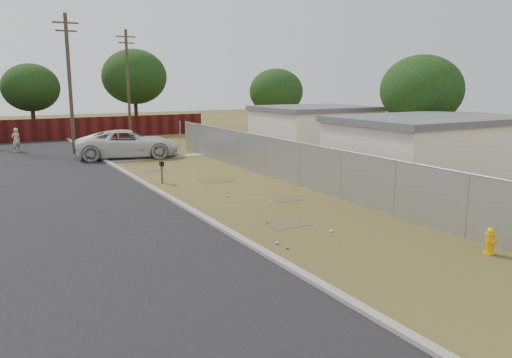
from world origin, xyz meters
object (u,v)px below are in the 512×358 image
pickup_truck (128,144)px  fire_hydrant (490,241)px  pedestrian (16,140)px  mailbox (162,166)px

pickup_truck → fire_hydrant: bearing=-157.5°
pickup_truck → pedestrian: (-5.94, 6.36, -0.06)m
pedestrian → fire_hydrant: bearing=84.0°
pickup_truck → pedestrian: 8.71m
fire_hydrant → mailbox: (-4.62, 13.97, 0.48)m
mailbox → pickup_truck: size_ratio=0.17×
pedestrian → mailbox: bearing=84.0°
fire_hydrant → mailbox: bearing=108.3°
fire_hydrant → pickup_truck: pickup_truck is taller
fire_hydrant → pedestrian: pedestrian is taller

